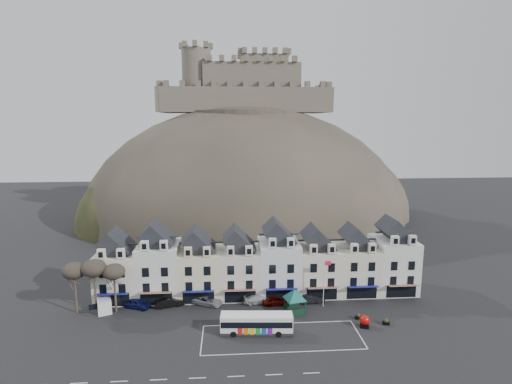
% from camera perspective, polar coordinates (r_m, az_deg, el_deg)
% --- Properties ---
extents(ground, '(300.00, 300.00, 0.00)m').
position_cam_1_polar(ground, '(57.89, 1.73, -20.68)').
color(ground, black).
rests_on(ground, ground).
extents(coach_bay_markings, '(22.00, 7.50, 0.01)m').
position_cam_1_polar(coach_bay_markings, '(59.17, 3.66, -19.96)').
color(coach_bay_markings, silver).
rests_on(coach_bay_markings, ground).
extents(townhouse_terrace, '(54.40, 9.35, 11.80)m').
position_cam_1_polar(townhouse_terrace, '(70.00, 0.56, -10.21)').
color(townhouse_terrace, white).
rests_on(townhouse_terrace, ground).
extents(castle_hill, '(100.00, 76.00, 68.00)m').
position_cam_1_polar(castle_hill, '(122.18, -0.90, -3.82)').
color(castle_hill, '#37322A').
rests_on(castle_hill, ground).
extents(castle, '(50.20, 22.20, 22.00)m').
position_cam_1_polar(castle, '(125.92, -1.48, 14.98)').
color(castle, '#635B4B').
rests_on(castle, ground).
extents(tree_left_far, '(3.61, 3.61, 8.24)m').
position_cam_1_polar(tree_left_far, '(68.43, -24.59, -10.23)').
color(tree_left_far, '#392C24').
rests_on(tree_left_far, ground).
extents(tree_left_mid, '(3.78, 3.78, 8.64)m').
position_cam_1_polar(tree_left_mid, '(67.33, -22.19, -10.08)').
color(tree_left_mid, '#392C24').
rests_on(tree_left_mid, ground).
extents(tree_left_near, '(3.43, 3.43, 7.84)m').
position_cam_1_polar(tree_left_near, '(66.69, -19.65, -10.74)').
color(tree_left_near, '#392C24').
rests_on(tree_left_near, ground).
extents(bus, '(10.29, 3.07, 2.86)m').
position_cam_1_polar(bus, '(59.22, 0.09, -18.16)').
color(bus, '#262628').
rests_on(bus, ground).
extents(bus_shelter, '(5.83, 5.83, 3.80)m').
position_cam_1_polar(bus_shelter, '(64.47, 5.55, -14.37)').
color(bus_shelter, '#10311F').
rests_on(bus_shelter, ground).
extents(red_buoy, '(1.52, 1.52, 1.81)m').
position_cam_1_polar(red_buoy, '(63.02, 15.25, -17.36)').
color(red_buoy, black).
rests_on(red_buoy, ground).
extents(flagpole, '(1.14, 0.17, 7.91)m').
position_cam_1_polar(flagpole, '(66.30, 9.75, -12.28)').
color(flagpole, silver).
rests_on(flagpole, ground).
extents(white_van, '(3.50, 5.01, 2.10)m').
position_cam_1_polar(white_van, '(70.12, -20.91, -14.63)').
color(white_van, white).
rests_on(white_van, ground).
extents(planter_west, '(0.90, 0.62, 0.89)m').
position_cam_1_polar(planter_west, '(65.23, 14.40, -16.82)').
color(planter_west, black).
rests_on(planter_west, ground).
extents(planter_east, '(1.05, 0.68, 0.97)m').
position_cam_1_polar(planter_east, '(64.73, 18.07, -17.19)').
color(planter_east, black).
rests_on(planter_east, ground).
extents(car_navy, '(4.83, 3.40, 1.53)m').
position_cam_1_polar(car_navy, '(69.14, -16.63, -15.00)').
color(car_navy, '#0E1448').
rests_on(car_navy, ground).
extents(car_black, '(4.87, 2.79, 1.52)m').
position_cam_1_polar(car_black, '(68.40, -12.19, -15.09)').
color(car_black, black).
rests_on(car_black, ground).
extents(car_silver, '(5.47, 4.17, 1.40)m').
position_cam_1_polar(car_silver, '(68.03, -6.97, -15.12)').
color(car_silver, gray).
rests_on(car_silver, ground).
extents(car_white, '(5.11, 2.55, 1.43)m').
position_cam_1_polar(car_white, '(68.08, 0.34, -15.01)').
color(car_white, silver).
rests_on(car_white, ground).
extents(car_maroon, '(4.13, 1.84, 1.38)m').
position_cam_1_polar(car_maroon, '(67.53, 2.74, -15.26)').
color(car_maroon, '#580805').
rests_on(car_maroon, ground).
extents(car_charcoal, '(4.23, 1.70, 1.37)m').
position_cam_1_polar(car_charcoal, '(68.73, 8.02, -14.89)').
color(car_charcoal, black).
rests_on(car_charcoal, ground).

